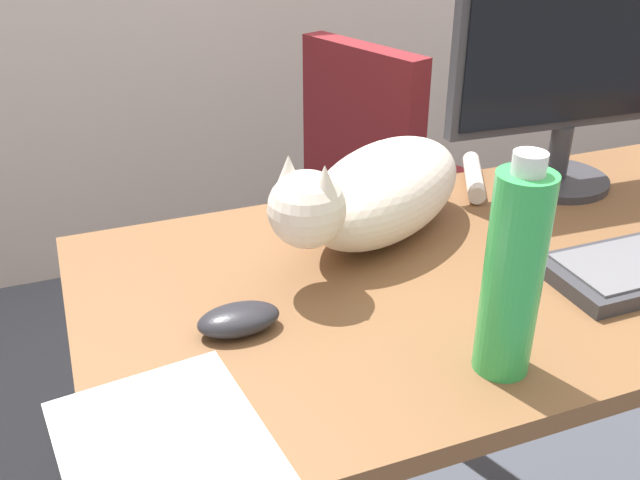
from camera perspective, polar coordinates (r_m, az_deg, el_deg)
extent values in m
cube|color=brown|center=(1.19, 17.25, -1.40)|extent=(1.44, 0.65, 0.03)
cube|color=brown|center=(1.41, -15.16, -14.33)|extent=(0.06, 0.06, 0.70)
cylinder|color=black|center=(2.14, 6.45, -8.19)|extent=(0.48, 0.48, 0.04)
cylinder|color=black|center=(2.02, 6.77, -3.39)|extent=(0.06, 0.06, 0.46)
cylinder|color=maroon|center=(1.90, 7.20, 3.30)|extent=(0.44, 0.44, 0.06)
cube|color=maroon|center=(1.69, 3.30, 8.69)|extent=(0.17, 0.35, 0.40)
cylinder|color=#333338|center=(1.44, 18.27, 4.61)|extent=(0.20, 0.20, 0.01)
cylinder|color=#333338|center=(1.42, 18.62, 6.74)|extent=(0.04, 0.04, 0.10)
cube|color=#333338|center=(1.36, 19.93, 14.57)|extent=(0.48, 0.05, 0.30)
cube|color=black|center=(1.35, 20.30, 14.41)|extent=(0.45, 0.03, 0.27)
ellipsoid|color=silver|center=(1.16, 5.28, 3.95)|extent=(0.40, 0.35, 0.15)
sphere|color=silver|center=(0.98, -1.07, 2.49)|extent=(0.11, 0.11, 0.11)
cone|color=silver|center=(0.94, 0.39, 4.75)|extent=(0.04, 0.04, 0.04)
cone|color=silver|center=(0.97, -2.53, 5.57)|extent=(0.04, 0.04, 0.04)
cylinder|color=silver|center=(1.38, 12.22, 4.98)|extent=(0.11, 0.17, 0.03)
ellipsoid|color=#232328|center=(0.94, -6.53, -6.33)|extent=(0.11, 0.06, 0.04)
cube|color=white|center=(0.79, -11.89, -16.65)|extent=(0.24, 0.32, 0.00)
cylinder|color=green|center=(0.84, 15.18, -2.88)|extent=(0.07, 0.07, 0.25)
cylinder|color=silver|center=(0.78, 16.45, 5.92)|extent=(0.04, 0.04, 0.02)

